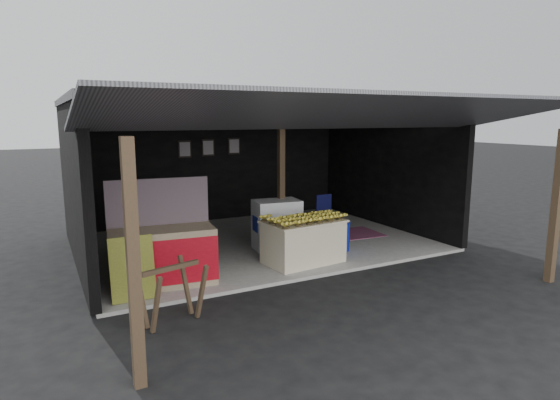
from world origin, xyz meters
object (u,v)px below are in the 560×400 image
sawhorse (172,287)px  neighbor_stall (163,254)px  banana_table (303,241)px  white_crate (277,225)px  water_barrel (340,237)px  plastic_chair (325,210)px

sawhorse → neighbor_stall: bearing=65.5°
banana_table → neighbor_stall: bearing=173.2°
banana_table → sawhorse: banana_table is taller
banana_table → white_crate: 1.02m
sawhorse → water_barrel: (3.83, 1.70, -0.17)m
sawhorse → plastic_chair: 5.55m
plastic_chair → banana_table: bearing=-127.4°
sawhorse → plastic_chair: bearing=20.7°
banana_table → water_barrel: 1.12m
banana_table → neighbor_stall: (-2.54, 0.04, 0.10)m
banana_table → water_barrel: size_ratio=2.75×
white_crate → plastic_chair: (1.74, 0.89, -0.01)m
banana_table → plastic_chair: 2.57m
banana_table → sawhorse: (-2.77, -1.35, 0.05)m
neighbor_stall → plastic_chair: bearing=29.9°
white_crate → sawhorse: bearing=-132.8°
white_crate → plastic_chair: white_crate is taller
white_crate → neighbor_stall: 2.71m
sawhorse → water_barrel: 4.19m
white_crate → sawhorse: 3.63m
white_crate → water_barrel: white_crate is taller
white_crate → water_barrel: size_ratio=1.82×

